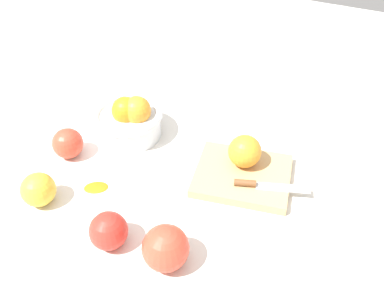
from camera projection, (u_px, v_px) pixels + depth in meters
ground_plane at (172, 185)px, 0.90m from camera, size 2.40×2.40×0.00m
bowl at (129, 119)px, 1.01m from camera, size 0.17×0.17×0.11m
cutting_board at (242, 176)px, 0.91m from camera, size 0.23×0.21×0.02m
orange_on_board at (245, 151)px, 0.90m from camera, size 0.07×0.07×0.07m
knife at (261, 185)px, 0.87m from camera, size 0.15×0.07×0.01m
apple_front_right at (166, 248)px, 0.72m from camera, size 0.08×0.08×0.08m
apple_front_center at (109, 231)px, 0.76m from camera, size 0.07×0.07×0.07m
apple_front_left at (38, 190)px, 0.84m from camera, size 0.07×0.07×0.07m
apple_mid_left at (68, 143)px, 0.96m from camera, size 0.07×0.07×0.07m
citrus_peel at (96, 186)px, 0.89m from camera, size 0.06×0.06×0.01m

